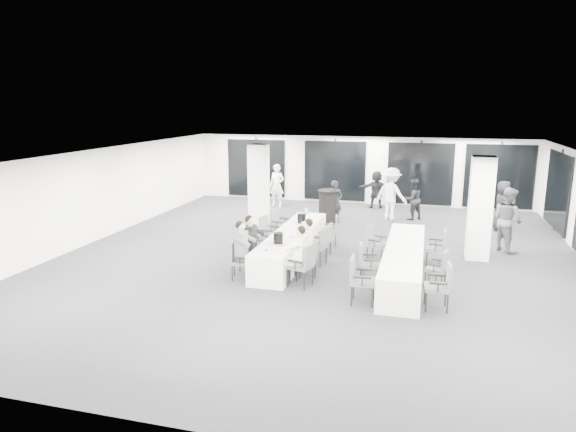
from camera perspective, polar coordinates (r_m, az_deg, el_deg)
name	(u,v)px	position (r m, az deg, el deg)	size (l,w,h in m)	color
room	(358,202)	(14.88, 7.73, 1.57)	(14.04, 16.04, 2.84)	#242429
column_left	(259,185)	(17.71, -3.27, 3.46)	(0.60, 0.60, 2.80)	white
column_right	(480,208)	(14.72, 20.57, 0.80)	(0.60, 0.60, 2.80)	white
banquet_table_main	(292,245)	(14.05, 0.43, -3.22)	(0.90, 5.00, 0.75)	silver
banquet_table_side	(404,262)	(12.87, 12.72, -5.03)	(0.90, 5.00, 0.75)	silver
cocktail_table	(329,206)	(18.36, 4.55, 1.15)	(0.82, 0.82, 1.14)	black
chair_main_left_near	(238,258)	(12.44, -5.63, -4.68)	(0.56, 0.58, 0.91)	#4B4D52
chair_main_left_second	(247,250)	(13.06, -4.55, -3.79)	(0.53, 0.57, 0.92)	#4B4D52
chair_main_left_mid	(261,240)	(14.06, -3.04, -2.72)	(0.50, 0.53, 0.87)	#4B4D52
chair_main_left_fourth	(268,231)	(14.71, -2.20, -1.70)	(0.59, 0.63, 1.00)	#4B4D52
chair_main_left_far	(279,223)	(15.70, -1.04, -0.74)	(0.61, 0.65, 1.02)	#4B4D52
chair_main_right_near	(304,263)	(11.86, 1.77, -5.19)	(0.62, 0.65, 1.02)	#4B4D52
chair_main_right_second	(311,256)	(12.63, 2.57, -4.47)	(0.51, 0.55, 0.88)	#4B4D52
chair_main_right_mid	(319,244)	(13.50, 3.49, -3.10)	(0.58, 0.61, 0.97)	#4B4D52
chair_main_right_fourth	(325,238)	(14.25, 4.12, -2.41)	(0.49, 0.54, 0.91)	#4B4D52
chair_main_right_far	(332,229)	(15.31, 4.92, -1.40)	(0.52, 0.56, 0.90)	#4B4D52
chair_side_left_near	(359,277)	(11.02, 7.89, -6.72)	(0.53, 0.59, 1.01)	#4B4D52
chair_side_left_mid	(367,261)	(12.28, 8.73, -4.92)	(0.55, 0.59, 0.94)	#4B4D52
chair_side_left_far	(374,241)	(13.99, 9.59, -2.74)	(0.59, 0.61, 0.96)	#4B4D52
chair_side_right_near	(441,283)	(11.03, 16.67, -7.19)	(0.54, 0.59, 0.99)	#4B4D52
chair_side_right_mid	(439,266)	(12.36, 16.47, -5.36)	(0.54, 0.56, 0.88)	#4B4D52
chair_side_right_far	(439,245)	(13.92, 16.42, -3.14)	(0.50, 0.56, 0.97)	#4B4D52
seated_guest_a	(244,247)	(12.31, -4.93, -3.42)	(0.50, 0.38, 1.44)	#595B61
seated_guest_b	(253,240)	(12.92, -3.91, -2.64)	(0.50, 0.38, 1.44)	black
seated_guest_c	(297,252)	(11.85, 1.01, -4.02)	(0.50, 0.38, 1.44)	white
seated_guest_d	(305,243)	(12.56, 1.87, -3.06)	(0.50, 0.38, 1.44)	white
standing_guest_a	(335,199)	(18.17, 5.29, 1.90)	(0.62, 0.50, 1.70)	black
standing_guest_b	(413,196)	(19.10, 13.69, 2.12)	(0.82, 0.50, 1.70)	black
standing_guest_c	(392,190)	(18.96, 11.43, 2.81)	(1.38, 0.70, 2.13)	white
standing_guest_e	(503,203)	(18.36, 22.75, 1.38)	(0.91, 0.56, 1.89)	black
standing_guest_f	(376,187)	(20.93, 9.80, 3.21)	(1.58, 0.61, 1.72)	black
standing_guest_g	(277,183)	(20.97, -1.24, 3.73)	(0.71, 0.58, 1.96)	white
standing_guest_h	(508,215)	(15.87, 23.25, 0.08)	(1.01, 0.61, 2.09)	#595B61
ice_bucket_near	(278,238)	(12.77, -1.09, -2.46)	(0.24, 0.24, 0.27)	black
ice_bucket_far	(301,218)	(14.90, 1.51, -0.27)	(0.24, 0.24, 0.28)	black
water_bottle_a	(266,249)	(11.97, -2.42, -3.67)	(0.07, 0.07, 0.21)	silver
water_bottle_b	(303,225)	(14.23, 1.64, -1.05)	(0.06, 0.06, 0.20)	silver
water_bottle_c	(306,212)	(15.84, 2.03, 0.44)	(0.08, 0.08, 0.25)	silver
plate_a	(276,245)	(12.59, -1.38, -3.27)	(0.20, 0.20, 0.03)	white
plate_b	(283,246)	(12.56, -0.60, -3.30)	(0.21, 0.21, 0.03)	white
plate_c	(292,237)	(13.36, 0.41, -2.33)	(0.21, 0.21, 0.03)	white
wine_glass	(275,247)	(11.92, -1.48, -3.52)	(0.07, 0.07, 0.19)	silver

